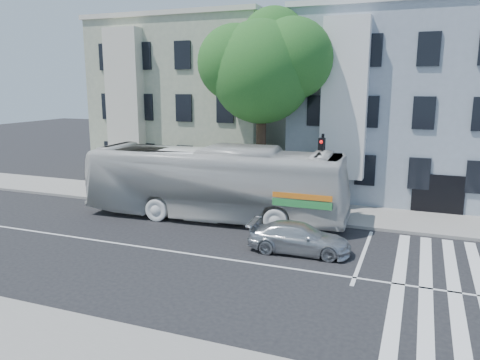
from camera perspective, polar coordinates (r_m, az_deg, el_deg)
The scene contains 10 objects.
ground at distance 19.53m, azimuth -5.68°, elevation -9.03°, with size 120.00×120.00×0.00m, color black.
sidewalk_far at distance 26.54m, azimuth 2.16°, elevation -3.21°, with size 80.00×4.00×0.15m, color gray.
sidewalk_near at distance 13.58m, azimuth -22.07°, elevation -19.32°, with size 80.00×4.00×0.15m, color gray.
building_left at distance 34.86m, azimuth -4.97°, elevation 9.34°, with size 12.00×10.00×11.00m, color gray.
building_right at distance 31.31m, azimuth 18.96°, elevation 8.50°, with size 12.00×10.00×11.00m, color #8793A0.
street_tree at distance 26.35m, azimuth 2.95°, elevation 13.71°, with size 7.30×5.90×11.10m.
bus at distance 24.09m, azimuth -3.12°, elevation -0.31°, with size 13.59×3.18×3.79m, color silver.
sedan at distance 19.65m, azimuth 7.22°, elevation -7.02°, with size 4.25×1.73×1.23m, color silver.
hedge at distance 26.82m, azimuth -8.50°, elevation -2.24°, with size 8.50×0.84×0.70m, color #1F5F1F, non-canonical shape.
traffic_signal at distance 24.03m, azimuth 9.91°, elevation 1.84°, with size 0.45×0.54×4.42m.
Camera 1 is at (8.39, -16.25, 6.87)m, focal length 35.00 mm.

